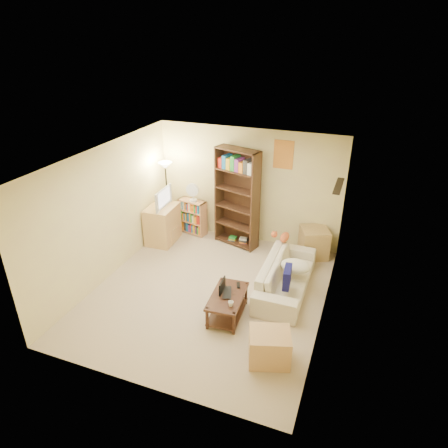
# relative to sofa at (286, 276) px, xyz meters

# --- Properties ---
(room) EXTENTS (4.50, 4.54, 2.52)m
(room) POSITION_rel_sofa_xyz_m (-1.26, -0.58, 1.33)
(room) COLOR #C3AD92
(room) RESTS_ON ground
(sofa) EXTENTS (1.99, 0.80, 0.58)m
(sofa) POSITION_rel_sofa_xyz_m (0.00, 0.00, 0.00)
(sofa) COLOR beige
(sofa) RESTS_ON ground
(navy_pillow) EXTENTS (0.15, 0.39, 0.34)m
(navy_pillow) POSITION_rel_sofa_xyz_m (0.10, -0.43, 0.26)
(navy_pillow) COLOR #12124F
(navy_pillow) RESTS_ON sofa
(cream_blanket) EXTENTS (0.53, 0.38, 0.23)m
(cream_blanket) POSITION_rel_sofa_xyz_m (0.14, 0.05, 0.21)
(cream_blanket) COLOR beige
(cream_blanket) RESTS_ON sofa
(tabby_cat) EXTENTS (0.45, 0.16, 0.16)m
(tabby_cat) POSITION_rel_sofa_xyz_m (-0.26, 0.76, 0.37)
(tabby_cat) COLOR #C6562A
(tabby_cat) RESTS_ON sofa
(coffee_table) EXTENTS (0.58, 0.96, 0.41)m
(coffee_table) POSITION_rel_sofa_xyz_m (-0.73, -1.07, -0.03)
(coffee_table) COLOR #422519
(coffee_table) RESTS_ON ground
(laptop) EXTENTS (0.49, 0.45, 0.03)m
(laptop) POSITION_rel_sofa_xyz_m (-0.71, -1.01, 0.13)
(laptop) COLOR black
(laptop) RESTS_ON coffee_table
(laptop_screen) EXTENTS (0.04, 0.31, 0.20)m
(laptop_screen) POSITION_rel_sofa_xyz_m (-0.84, -1.02, 0.24)
(laptop_screen) COLOR white
(laptop_screen) RESTS_ON laptop
(mug) EXTENTS (0.14, 0.14, 0.08)m
(mug) POSITION_rel_sofa_xyz_m (-0.59, -1.31, 0.16)
(mug) COLOR white
(mug) RESTS_ON coffee_table
(tv_remote) EXTENTS (0.11, 0.17, 0.02)m
(tv_remote) POSITION_rel_sofa_xyz_m (-0.65, -0.76, 0.13)
(tv_remote) COLOR black
(tv_remote) RESTS_ON coffee_table
(tv_stand) EXTENTS (0.59, 0.80, 0.83)m
(tv_stand) POSITION_rel_sofa_xyz_m (-2.97, 0.85, 0.13)
(tv_stand) COLOR tan
(tv_stand) RESTS_ON ground
(television) EXTENTS (0.74, 0.16, 0.42)m
(television) POSITION_rel_sofa_xyz_m (-2.97, 0.85, 0.75)
(television) COLOR black
(television) RESTS_ON tv_stand
(tall_bookshelf) EXTENTS (1.02, 0.59, 2.14)m
(tall_bookshelf) POSITION_rel_sofa_xyz_m (-1.40, 1.31, 0.84)
(tall_bookshelf) COLOR #3B2616
(tall_bookshelf) RESTS_ON ground
(short_bookshelf) EXTENTS (0.67, 0.38, 0.82)m
(short_bookshelf) POSITION_rel_sofa_xyz_m (-2.51, 1.44, 0.12)
(short_bookshelf) COLOR tan
(short_bookshelf) RESTS_ON ground
(desk_fan) EXTENTS (0.29, 0.16, 0.43)m
(desk_fan) POSITION_rel_sofa_xyz_m (-2.46, 1.40, 0.76)
(desk_fan) COLOR silver
(desk_fan) RESTS_ON short_bookshelf
(floor_lamp) EXTENTS (0.30, 0.30, 1.75)m
(floor_lamp) POSITION_rel_sofa_xyz_m (-2.95, 1.12, 1.10)
(floor_lamp) COLOR black
(floor_lamp) RESTS_ON ground
(side_table) EXTENTS (0.71, 0.71, 0.62)m
(side_table) POSITION_rel_sofa_xyz_m (0.27, 1.38, 0.02)
(side_table) COLOR tan
(side_table) RESTS_ON ground
(end_cabinet) EXTENTS (0.70, 0.63, 0.48)m
(end_cabinet) POSITION_rel_sofa_xyz_m (0.17, -1.79, -0.05)
(end_cabinet) COLOR tan
(end_cabinet) RESTS_ON ground
(book_stacks) EXTENTS (0.45, 0.19, 0.18)m
(book_stacks) POSITION_rel_sofa_xyz_m (-1.34, 1.30, -0.21)
(book_stacks) COLOR red
(book_stacks) RESTS_ON ground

